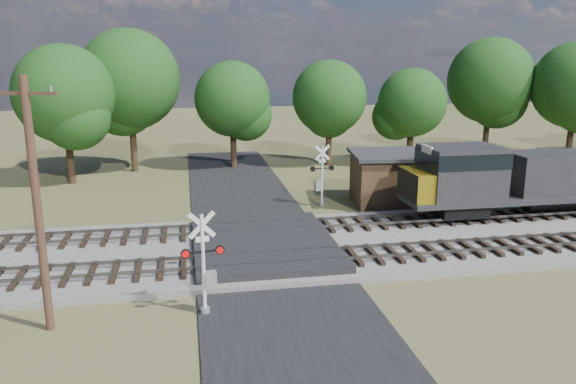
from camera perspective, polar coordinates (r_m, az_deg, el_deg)
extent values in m
plane|color=#4C502A|center=(28.25, -2.33, -6.34)|extent=(160.00, 160.00, 0.00)
cube|color=gray|center=(31.54, 15.87, -4.40)|extent=(140.00, 10.00, 0.30)
cube|color=black|center=(28.24, -2.34, -6.26)|extent=(7.00, 60.00, 0.08)
cube|color=#262628|center=(28.61, -2.48, -5.40)|extent=(7.00, 9.00, 0.62)
cube|color=black|center=(26.61, 2.57, -6.74)|extent=(44.00, 2.60, 0.18)
cube|color=#615A53|center=(28.73, 18.73, -5.57)|extent=(140.00, 0.08, 0.15)
cube|color=#615A53|center=(29.92, 17.41, -4.69)|extent=(140.00, 0.08, 0.15)
cube|color=black|center=(31.24, 0.52, -3.57)|extent=(44.00, 2.60, 0.18)
cube|color=#615A53|center=(32.95, 14.57, -2.80)|extent=(140.00, 0.08, 0.15)
cube|color=#615A53|center=(34.20, 13.57, -2.13)|extent=(140.00, 0.08, 0.15)
cylinder|color=silver|center=(21.53, -8.59, -7.40)|extent=(0.14, 0.14, 4.00)
cylinder|color=#95999B|center=(22.26, -8.42, -11.84)|extent=(0.36, 0.36, 0.30)
cube|color=silver|center=(21.01, -8.75, -3.33)|extent=(1.04, 0.21, 1.05)
cube|color=silver|center=(21.01, -8.75, -3.33)|extent=(1.04, 0.21, 1.05)
cube|color=silver|center=(21.18, -8.69, -4.75)|extent=(0.50, 0.11, 0.22)
cube|color=black|center=(21.34, -8.64, -6.02)|extent=(1.59, 0.32, 0.06)
cylinder|color=red|center=(21.24, -10.37, -6.19)|extent=(0.37, 0.16, 0.36)
cylinder|color=red|center=(21.46, -6.93, -5.85)|extent=(0.37, 0.16, 0.36)
cube|color=#95999B|center=(21.80, -7.88, -8.80)|extent=(0.49, 0.37, 0.65)
cylinder|color=silver|center=(36.58, 3.48, 1.57)|extent=(0.14, 0.14, 3.96)
cylinder|color=#95999B|center=(37.02, 3.44, -1.19)|extent=(0.36, 0.36, 0.30)
cube|color=silver|center=(36.28, 3.52, 4.02)|extent=(1.03, 0.16, 1.03)
cube|color=silver|center=(36.28, 3.52, 4.02)|extent=(1.03, 0.16, 1.03)
cube|color=silver|center=(36.38, 3.50, 3.17)|extent=(0.49, 0.09, 0.22)
cube|color=black|center=(36.47, 3.49, 2.41)|extent=(1.58, 0.24, 0.06)
cylinder|color=red|center=(36.70, 4.43, 2.46)|extent=(0.36, 0.14, 0.36)
cylinder|color=red|center=(36.26, 2.54, 2.35)|extent=(0.36, 0.14, 0.36)
cube|color=#95999B|center=(36.63, 3.10, 0.64)|extent=(0.48, 0.34, 0.64)
cylinder|color=#3D271C|center=(21.20, -24.10, -1.57)|extent=(0.30, 0.30, 9.10)
cube|color=#3D271C|center=(20.59, -25.18, 9.07)|extent=(2.18, 0.70, 0.12)
cube|color=#432C1D|center=(37.94, 10.24, 1.24)|extent=(5.12, 5.12, 3.20)
cube|color=#2F2F32|center=(37.61, 10.35, 3.78)|extent=(5.63, 5.63, 0.23)
cylinder|color=black|center=(46.03, -21.32, 4.02)|extent=(0.56, 0.56, 5.27)
sphere|color=#1B3D13|center=(45.57, -21.79, 9.24)|extent=(7.37, 7.37, 7.37)
cylinder|color=black|center=(49.21, -15.47, 5.43)|extent=(0.56, 0.56, 5.92)
sphere|color=#1B3D13|center=(48.78, -15.84, 10.93)|extent=(8.28, 8.28, 8.28)
cylinder|color=black|center=(49.23, -5.57, 5.10)|extent=(0.56, 0.56, 4.61)
sphere|color=#1B3D13|center=(48.81, -5.67, 9.39)|extent=(6.45, 6.45, 6.45)
cylinder|color=black|center=(50.30, 4.15, 5.34)|extent=(0.56, 0.56, 4.64)
sphere|color=#1B3D13|center=(49.89, 4.23, 9.56)|extent=(6.50, 6.50, 6.50)
cylinder|color=black|center=(51.42, 12.29, 5.05)|extent=(0.56, 0.56, 4.30)
sphere|color=#1B3D13|center=(51.02, 12.49, 8.87)|extent=(6.02, 6.02, 6.02)
cylinder|color=black|center=(56.66, 19.51, 6.05)|extent=(0.56, 0.56, 5.64)
sphere|color=#1B3D13|center=(56.29, 19.88, 10.59)|extent=(7.89, 7.89, 7.89)
cylinder|color=black|center=(56.47, 26.76, 5.24)|extent=(0.56, 0.56, 5.45)
sphere|color=#1B3D13|center=(56.09, 27.25, 9.63)|extent=(7.63, 7.63, 7.63)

